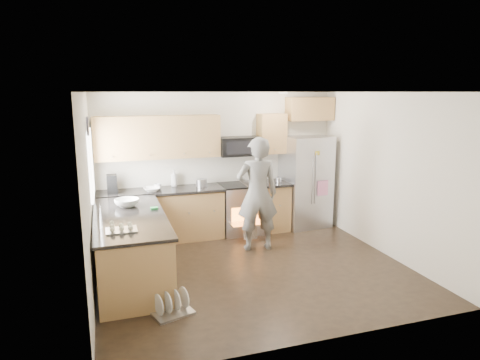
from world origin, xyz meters
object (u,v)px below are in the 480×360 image
object	(u,v)px
stove_range	(241,197)
refrigerator	(306,182)
person	(257,194)
dish_rack	(172,307)

from	to	relation	value
stove_range	refrigerator	xyz separation A→B (m)	(1.33, 0.01, 0.21)
person	dish_rack	xyz separation A→B (m)	(-1.71, -1.72, -0.87)
person	dish_rack	world-z (taller)	person
refrigerator	dish_rack	xyz separation A→B (m)	(-3.05, -2.63, -0.81)
refrigerator	person	xyz separation A→B (m)	(-1.34, -0.92, 0.06)
refrigerator	dish_rack	world-z (taller)	refrigerator
stove_range	dish_rack	world-z (taller)	stove_range
refrigerator	dish_rack	bearing A→B (deg)	-145.01
stove_range	person	world-z (taller)	person
stove_range	person	bearing A→B (deg)	-90.88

